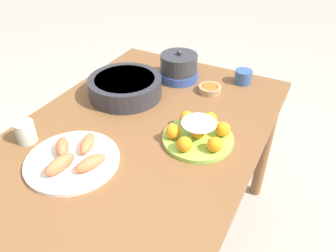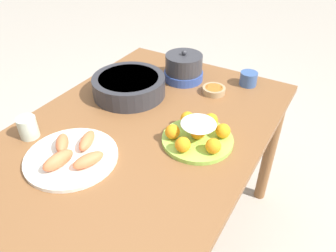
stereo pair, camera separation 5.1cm
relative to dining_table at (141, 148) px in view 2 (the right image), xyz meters
name	(u,v)px [view 2 (the right image)]	position (x,y,z in m)	size (l,w,h in m)	color
ground_plane	(147,242)	(0.00, 0.00, -0.63)	(12.00, 12.00, 0.00)	#B2A899
dining_table	(141,148)	(0.00, 0.00, 0.00)	(1.29, 0.89, 0.72)	brown
cake_plate	(198,134)	(0.04, -0.22, 0.13)	(0.26, 0.26, 0.09)	#99CC4C
serving_bowl	(129,85)	(0.19, 0.18, 0.14)	(0.32, 0.32, 0.09)	#2D2D33
sauce_bowl	(214,90)	(0.39, -0.13, 0.11)	(0.10, 0.10, 0.03)	tan
seafood_platter	(72,155)	(-0.26, 0.10, 0.11)	(0.31, 0.31, 0.06)	silver
cup_near	(248,79)	(0.54, -0.24, 0.13)	(0.08, 0.08, 0.06)	#38568E
cup_far	(28,127)	(-0.25, 0.32, 0.14)	(0.07, 0.07, 0.08)	beige
warming_pot	(184,68)	(0.43, 0.04, 0.16)	(0.18, 0.18, 0.15)	#334C99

